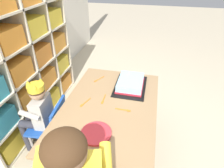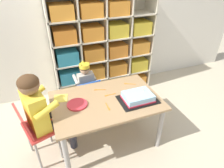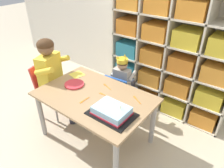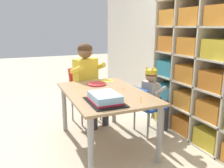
% 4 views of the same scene
% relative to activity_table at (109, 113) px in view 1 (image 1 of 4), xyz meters
% --- Properties ---
extents(ground, '(16.00, 16.00, 0.00)m').
position_rel_activity_table_xyz_m(ground, '(0.00, 0.00, -0.52)').
color(ground, beige).
extents(storage_cubby_shelf, '(1.55, 0.38, 1.58)m').
position_rel_activity_table_xyz_m(storage_cubby_shelf, '(0.31, 1.05, 0.22)').
color(storage_cubby_shelf, beige).
rests_on(storage_cubby_shelf, ground).
extents(activity_table, '(1.18, 0.79, 0.60)m').
position_rel_activity_table_xyz_m(activity_table, '(0.00, 0.00, 0.00)').
color(activity_table, '#A37F56').
rests_on(activity_table, ground).
extents(classroom_chair_blue, '(0.36, 0.33, 0.58)m').
position_rel_activity_table_xyz_m(classroom_chair_blue, '(-0.08, 0.55, -0.17)').
color(classroom_chair_blue, '#1E4CA8').
rests_on(classroom_chair_blue, ground).
extents(child_with_crown, '(0.31, 0.31, 0.81)m').
position_rel_activity_table_xyz_m(child_with_crown, '(-0.09, 0.65, -0.02)').
color(child_with_crown, '#B2ADA3').
rests_on(child_with_crown, ground).
extents(birthday_cake_on_tray, '(0.42, 0.30, 0.12)m').
position_rel_activity_table_xyz_m(birthday_cake_on_tray, '(0.33, -0.13, 0.12)').
color(birthday_cake_on_tray, black).
rests_on(birthday_cake_on_tray, activity_table).
extents(paper_plate_stack, '(0.22, 0.22, 0.02)m').
position_rel_activity_table_xyz_m(paper_plate_stack, '(-0.32, 0.02, 0.09)').
color(paper_plate_stack, '#DB333D').
rests_on(paper_plate_stack, activity_table).
extents(paper_napkin_square, '(0.18, 0.18, 0.00)m').
position_rel_activity_table_xyz_m(paper_napkin_square, '(-0.47, 0.20, 0.08)').
color(paper_napkin_square, '#F4DB4C').
rests_on(paper_napkin_square, activity_table).
extents(fork_by_napkin, '(0.02, 0.13, 0.00)m').
position_rel_activity_table_xyz_m(fork_by_napkin, '(-0.02, -0.13, 0.08)').
color(fork_by_napkin, orange).
rests_on(fork_by_napkin, activity_table).
extents(fork_at_table_front_edge, '(0.13, 0.08, 0.00)m').
position_rel_activity_table_xyz_m(fork_at_table_front_edge, '(0.38, 0.21, 0.08)').
color(fork_at_table_front_edge, orange).
rests_on(fork_at_table_front_edge, activity_table).
extents(fork_beside_plate_stack, '(0.13, 0.06, 0.00)m').
position_rel_activity_table_xyz_m(fork_beside_plate_stack, '(-0.01, 0.22, 0.08)').
color(fork_beside_plate_stack, orange).
rests_on(fork_beside_plate_stack, activity_table).
extents(fork_scattered_mid_table, '(0.13, 0.02, 0.00)m').
position_rel_activity_table_xyz_m(fork_scattered_mid_table, '(0.07, 0.07, 0.08)').
color(fork_scattered_mid_table, orange).
rests_on(fork_scattered_mid_table, activity_table).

